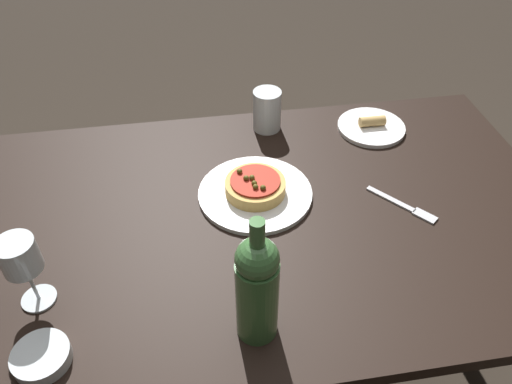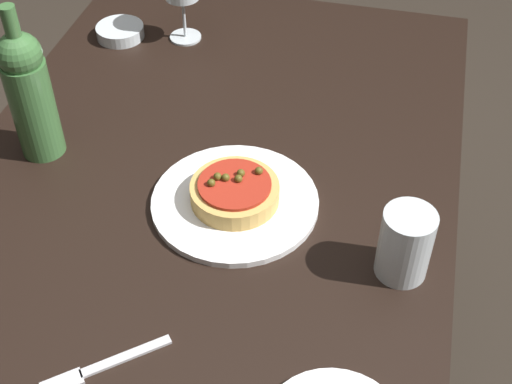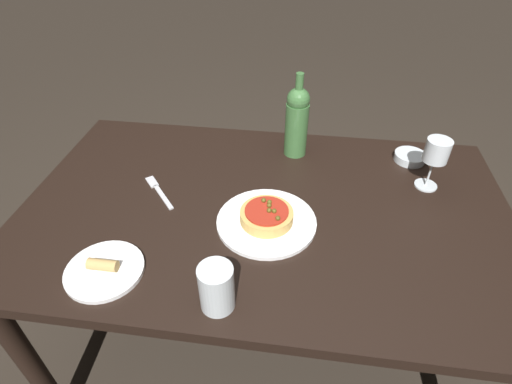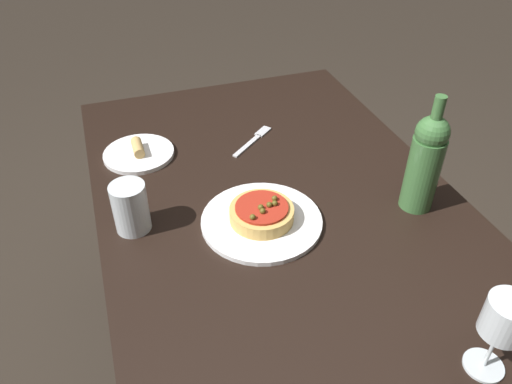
% 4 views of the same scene
% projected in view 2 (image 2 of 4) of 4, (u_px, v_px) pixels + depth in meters
% --- Properties ---
extents(dining_table, '(1.46, 0.88, 0.74)m').
position_uv_depth(dining_table, '(196.00, 236.00, 1.28)').
color(dining_table, black).
rests_on(dining_table, ground_plane).
extents(dinner_plate, '(0.29, 0.29, 0.01)m').
position_uv_depth(dinner_plate, '(235.00, 202.00, 1.21)').
color(dinner_plate, white).
rests_on(dinner_plate, dining_table).
extents(pizza, '(0.15, 0.15, 0.05)m').
position_uv_depth(pizza, '(235.00, 191.00, 1.19)').
color(pizza, tan).
rests_on(pizza, dinner_plate).
extents(wine_bottle, '(0.08, 0.08, 0.30)m').
position_uv_depth(wine_bottle, '(29.00, 92.00, 1.23)').
color(wine_bottle, '#3D6B38').
rests_on(wine_bottle, dining_table).
extents(water_cup, '(0.08, 0.08, 0.12)m').
position_uv_depth(water_cup, '(405.00, 244.00, 1.07)').
color(water_cup, silver).
rests_on(water_cup, dining_table).
extents(side_bowl, '(0.11, 0.11, 0.03)m').
position_uv_depth(side_bowl, '(120.00, 32.00, 1.59)').
color(side_bowl, silver).
rests_on(side_bowl, dining_table).
extents(fork, '(0.14, 0.16, 0.00)m').
position_uv_depth(fork, '(99.00, 368.00, 0.98)').
color(fork, silver).
rests_on(fork, dining_table).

